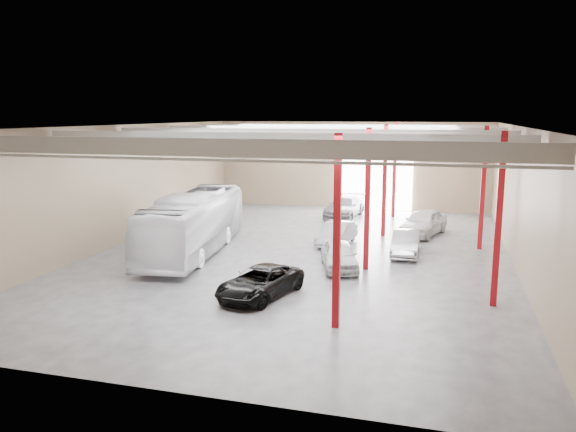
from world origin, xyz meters
The scene contains 8 objects.
depot_shell centered at (0.13, 0.48, 4.98)m, with size 22.12×32.12×7.06m.
coach_bus centered at (-5.89, -1.12, 1.66)m, with size 2.79×11.94×3.32m, color white.
black_sedan centered at (0.07, -7.47, 0.63)m, with size 2.10×4.55×1.27m, color black.
car_row_a centered at (2.50, -2.27, 0.69)m, with size 1.63×4.06×1.38m, color silver.
car_row_b centered at (1.40, 2.93, 0.67)m, with size 1.41×4.04×1.33m, color #AEADB2.
car_row_c centered at (0.27, 12.00, 0.76)m, with size 2.12×5.21×1.51m, color slate.
car_right_near centered at (5.51, 1.44, 0.67)m, with size 1.42×4.06×1.34m, color #A4A3A8.
car_right_far centered at (6.22, 7.00, 0.83)m, with size 1.96×4.87×1.66m, color silver.
Camera 1 is at (7.33, -29.10, 7.65)m, focal length 35.00 mm.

